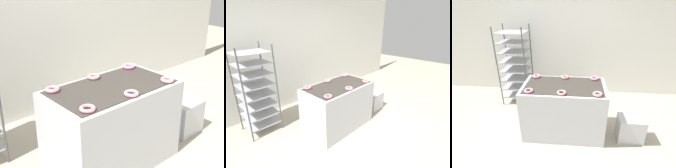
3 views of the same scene
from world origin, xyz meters
The scene contains 11 objects.
ground_plane centered at (0.00, 0.00, 0.00)m, with size 14.00×14.00×0.00m, color #B2A893.
wall_back centered at (0.00, 2.12, 1.40)m, with size 8.00×0.05×2.80m.
fryer_machine centered at (0.00, 0.62, 0.43)m, with size 1.28×0.73×0.86m.
baking_rack_cart centered at (-1.10, 1.58, 0.82)m, with size 0.58×0.53×1.62m.
glaze_bin centered at (1.06, 0.49, 0.20)m, with size 0.40×0.30×0.41m.
donut_near_left centered at (-0.48, 0.36, 0.88)m, with size 0.13×0.13×0.03m, color pink.
donut_near_center centered at (-0.01, 0.34, 0.88)m, with size 0.14×0.14×0.03m, color #D38C93.
donut_near_right centered at (0.49, 0.34, 0.88)m, with size 0.14×0.14×0.04m, color #D78E8E.
donut_far_left centered at (-0.49, 0.88, 0.88)m, with size 0.13×0.13×0.04m, color pink.
donut_far_center centered at (-0.01, 0.89, 0.88)m, with size 0.13×0.13×0.04m, color #D58C8E.
donut_far_right centered at (0.48, 0.88, 0.88)m, with size 0.14×0.14×0.04m, color pink.
Camera 2 is at (-2.15, -1.45, 2.03)m, focal length 28.00 mm.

